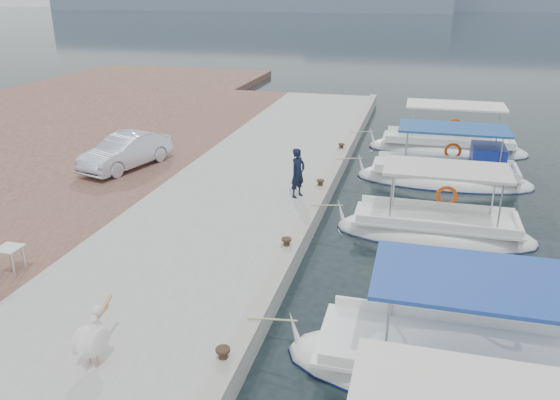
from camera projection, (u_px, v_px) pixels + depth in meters
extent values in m
plane|color=black|center=(286.00, 295.00, 13.61)|extent=(400.00, 400.00, 0.00)
cube|color=#9F9E99|center=(236.00, 203.00, 18.73)|extent=(6.00, 40.00, 0.50)
cube|color=#9F9A8D|center=(316.00, 202.00, 17.97)|extent=(0.44, 40.00, 0.12)
cube|color=brown|center=(106.00, 191.00, 19.90)|extent=(4.00, 40.00, 0.50)
ellipsoid|color=white|center=(471.00, 377.00, 10.65)|extent=(7.35, 2.52, 1.30)
ellipsoid|color=navy|center=(471.00, 378.00, 10.66)|extent=(7.39, 2.57, 0.22)
cube|color=white|center=(474.00, 356.00, 10.47)|extent=(6.03, 2.16, 0.08)
cube|color=#2044A4|center=(497.00, 282.00, 9.84)|extent=(4.41, 2.31, 0.08)
cylinder|color=silver|center=(387.00, 336.00, 9.72)|extent=(0.05, 0.05, 1.60)
torus|color=#FC510D|center=(488.00, 305.00, 11.32)|extent=(0.68, 0.12, 0.68)
ellipsoid|color=white|center=(434.00, 235.00, 16.79)|extent=(6.00, 2.08, 1.30)
ellipsoid|color=navy|center=(434.00, 236.00, 16.80)|extent=(6.03, 2.12, 0.22)
cube|color=white|center=(436.00, 220.00, 16.61)|extent=(4.92, 1.79, 0.08)
cube|color=beige|center=(447.00, 169.00, 15.98)|extent=(3.60, 1.91, 0.08)
cylinder|color=silver|center=(391.00, 201.00, 15.94)|extent=(0.05, 0.05, 1.60)
torus|color=#FC510D|center=(447.00, 196.00, 17.27)|extent=(0.68, 0.12, 0.68)
ellipsoid|color=white|center=(443.00, 181.00, 21.49)|extent=(6.75, 2.27, 1.30)
ellipsoid|color=navy|center=(443.00, 182.00, 21.50)|extent=(6.78, 2.32, 0.22)
cube|color=white|center=(444.00, 169.00, 21.31)|extent=(5.53, 1.95, 0.08)
cube|color=#1C4B8F|center=(454.00, 128.00, 20.68)|extent=(4.05, 2.09, 0.08)
cylinder|color=silver|center=(406.00, 153.00, 20.61)|extent=(0.05, 0.05, 1.60)
torus|color=#FC510D|center=(453.00, 151.00, 22.05)|extent=(0.68, 0.12, 0.68)
cube|color=navy|center=(487.00, 158.00, 20.76)|extent=(1.20, 1.59, 1.00)
ellipsoid|color=white|center=(446.00, 150.00, 25.57)|extent=(7.22, 2.36, 1.30)
ellipsoid|color=navy|center=(446.00, 151.00, 25.57)|extent=(7.26, 2.41, 0.22)
cube|color=white|center=(448.00, 140.00, 25.39)|extent=(5.92, 2.03, 0.08)
cube|color=white|center=(456.00, 105.00, 24.75)|extent=(4.33, 2.17, 0.08)
cylinder|color=silver|center=(413.00, 126.00, 24.68)|extent=(0.05, 0.05, 1.60)
torus|color=#FC510D|center=(454.00, 126.00, 26.17)|extent=(0.68, 0.12, 0.68)
cylinder|color=black|center=(223.00, 356.00, 10.30)|extent=(0.18, 0.18, 0.30)
cylinder|color=black|center=(223.00, 350.00, 10.24)|extent=(0.28, 0.28, 0.05)
cylinder|color=black|center=(286.00, 244.00, 14.81)|extent=(0.18, 0.18, 0.30)
cylinder|color=black|center=(287.00, 239.00, 14.75)|extent=(0.28, 0.28, 0.05)
cylinder|color=black|center=(320.00, 185.00, 19.32)|extent=(0.18, 0.18, 0.30)
cylinder|color=black|center=(320.00, 181.00, 19.27)|extent=(0.28, 0.28, 0.05)
cylinder|color=black|center=(341.00, 148.00, 23.84)|extent=(0.18, 0.18, 0.30)
cylinder|color=black|center=(341.00, 144.00, 23.78)|extent=(0.28, 0.28, 0.05)
cylinder|color=tan|center=(89.00, 356.00, 10.29)|extent=(0.05, 0.05, 0.32)
cylinder|color=tan|center=(97.00, 357.00, 10.27)|extent=(0.05, 0.05, 0.32)
ellipsoid|color=white|center=(91.00, 341.00, 10.15)|extent=(0.53, 0.79, 0.59)
cylinder|color=white|center=(96.00, 321.00, 10.31)|extent=(0.15, 0.28, 0.31)
sphere|color=white|center=(97.00, 310.00, 10.33)|extent=(0.19, 0.19, 0.19)
cone|color=#EAA566|center=(105.00, 306.00, 10.63)|extent=(0.15, 0.58, 0.23)
imported|color=black|center=(298.00, 173.00, 18.34)|extent=(0.64, 0.73, 1.69)
imported|color=silver|center=(126.00, 151.00, 21.44)|extent=(2.43, 4.26, 1.33)
cylinder|color=silver|center=(13.00, 266.00, 13.24)|extent=(0.06, 0.06, 0.70)
cylinder|color=silver|center=(10.00, 257.00, 13.69)|extent=(0.06, 0.06, 0.70)
cylinder|color=silver|center=(24.00, 258.00, 13.60)|extent=(0.06, 0.06, 0.70)
cube|color=white|center=(9.00, 248.00, 13.33)|extent=(0.55, 0.55, 0.03)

